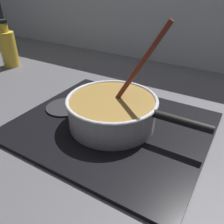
% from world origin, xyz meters
% --- Properties ---
extents(ground, '(2.40, 1.60, 0.04)m').
position_xyz_m(ground, '(0.00, 0.00, -0.02)').
color(ground, '#4C4C51').
extents(backsplash_wall, '(2.40, 0.02, 0.55)m').
position_xyz_m(backsplash_wall, '(0.00, 0.79, 0.28)').
color(backsplash_wall, silver).
rests_on(backsplash_wall, ground).
extents(hob_plate, '(0.56, 0.48, 0.01)m').
position_xyz_m(hob_plate, '(0.13, 0.13, 0.01)').
color(hob_plate, black).
rests_on(hob_plate, ground).
extents(burner_ring, '(0.17, 0.17, 0.01)m').
position_xyz_m(burner_ring, '(0.13, 0.13, 0.02)').
color(burner_ring, '#592D0C').
rests_on(burner_ring, hob_plate).
extents(spare_burner, '(0.13, 0.13, 0.01)m').
position_xyz_m(spare_burner, '(-0.05, 0.13, 0.01)').
color(spare_burner, '#262628').
rests_on(spare_burner, hob_plate).
extents(cooking_pan, '(0.42, 0.27, 0.31)m').
position_xyz_m(cooking_pan, '(0.14, 0.13, 0.06)').
color(cooking_pan, silver).
rests_on(cooking_pan, hob_plate).
extents(sauce_bottle, '(0.08, 0.08, 0.22)m').
position_xyz_m(sauce_bottle, '(-0.59, 0.34, 0.09)').
color(sauce_bottle, gold).
rests_on(sauce_bottle, ground).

